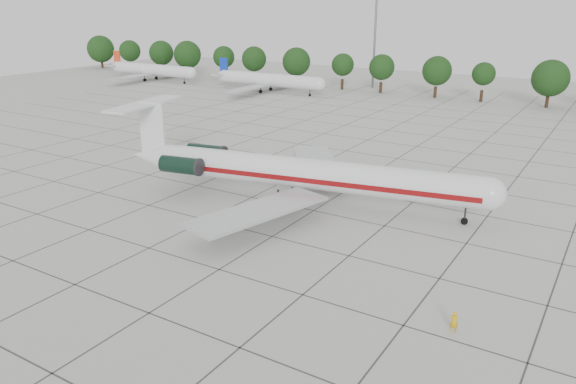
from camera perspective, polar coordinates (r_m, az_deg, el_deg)
name	(u,v)px	position (r m, az deg, el deg)	size (l,w,h in m)	color
ground	(272,237)	(52.96, -1.62, -4.54)	(260.00, 260.00, 0.00)	beige
apron_joints	(343,192)	(65.15, 5.63, -0.02)	(170.00, 170.00, 0.02)	#383838
main_airliner	(292,172)	(60.64, 0.43, 2.08)	(41.89, 32.65, 9.91)	silver
ground_crew	(454,322)	(39.99, 16.50, -12.52)	(0.56, 0.37, 1.55)	gold
bg_airliner_a	(152,70)	(160.22, -13.64, 11.96)	(28.24, 27.20, 7.40)	silver
bg_airliner_b	(268,80)	(136.12, -2.01, 11.31)	(28.24, 27.20, 7.40)	silver
tree_line	(437,71)	(132.13, 14.90, 11.81)	(249.86, 8.44, 10.22)	#332114
floodlight_mast	(375,29)	(144.31, 8.86, 16.08)	(1.60, 1.60, 25.45)	slate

